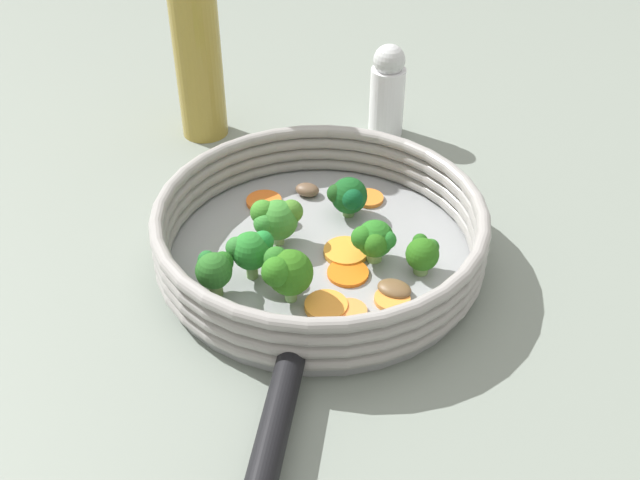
# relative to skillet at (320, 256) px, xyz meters

# --- Properties ---
(ground_plane) EXTENTS (4.00, 4.00, 0.00)m
(ground_plane) POSITION_rel_skillet_xyz_m (0.00, 0.00, -0.01)
(ground_plane) COLOR gray
(skillet) EXTENTS (0.31, 0.31, 0.01)m
(skillet) POSITION_rel_skillet_xyz_m (0.00, 0.00, 0.00)
(skillet) COLOR #939699
(skillet) RESTS_ON ground_plane
(skillet_rim_wall) EXTENTS (0.32, 0.32, 0.06)m
(skillet_rim_wall) POSITION_rel_skillet_xyz_m (0.00, 0.00, 0.03)
(skillet_rim_wall) COLOR #999592
(skillet_rim_wall) RESTS_ON skillet
(skillet_handle) EXTENTS (0.16, 0.07, 0.02)m
(skillet_handle) POSITION_rel_skillet_xyz_m (0.22, -0.07, 0.02)
(skillet_handle) COLOR black
(skillet_handle) RESTS_ON skillet
(skillet_rivet_left) EXTENTS (0.01, 0.01, 0.01)m
(skillet_rivet_left) POSITION_rel_skillet_xyz_m (0.12, -0.08, 0.01)
(skillet_rivet_left) COLOR #92999D
(skillet_rivet_left) RESTS_ON skillet
(skillet_rivet_right) EXTENTS (0.01, 0.01, 0.01)m
(skillet_rivet_right) POSITION_rel_skillet_xyz_m (0.15, -0.00, 0.01)
(skillet_rivet_right) COLOR gray
(skillet_rivet_right) RESTS_ON skillet
(carrot_slice_0) EXTENTS (0.04, 0.04, 0.00)m
(carrot_slice_0) POSITION_rel_skillet_xyz_m (0.09, 0.01, 0.01)
(carrot_slice_0) COLOR #F9893E
(carrot_slice_0) RESTS_ON skillet
(carrot_slice_1) EXTENTS (0.04, 0.04, 0.00)m
(carrot_slice_1) POSITION_rel_skillet_xyz_m (-0.09, -0.05, 0.01)
(carrot_slice_1) COLOR orange
(carrot_slice_1) RESTS_ON skillet
(carrot_slice_2) EXTENTS (0.04, 0.04, 0.00)m
(carrot_slice_2) POSITION_rel_skillet_xyz_m (-0.08, 0.06, 0.01)
(carrot_slice_2) COLOR orange
(carrot_slice_2) RESTS_ON skillet
(carrot_slice_3) EXTENTS (0.04, 0.04, 0.00)m
(carrot_slice_3) POSITION_rel_skillet_xyz_m (0.03, -0.03, 0.01)
(carrot_slice_3) COLOR orange
(carrot_slice_3) RESTS_ON skillet
(carrot_slice_4) EXTENTS (0.04, 0.04, 0.00)m
(carrot_slice_4) POSITION_rel_skillet_xyz_m (0.04, 0.02, 0.01)
(carrot_slice_4) COLOR orange
(carrot_slice_4) RESTS_ON skillet
(carrot_slice_5) EXTENTS (0.05, 0.05, 0.01)m
(carrot_slice_5) POSITION_rel_skillet_xyz_m (0.08, -0.01, 0.01)
(carrot_slice_5) COLOR orange
(carrot_slice_5) RESTS_ON skillet
(carrot_slice_6) EXTENTS (0.05, 0.05, 0.01)m
(carrot_slice_6) POSITION_rel_skillet_xyz_m (0.01, 0.02, 0.01)
(carrot_slice_6) COLOR orange
(carrot_slice_6) RESTS_ON skillet
(carrot_slice_7) EXTENTS (0.05, 0.05, 0.00)m
(carrot_slice_7) POSITION_rel_skillet_xyz_m (0.08, 0.06, 0.01)
(carrot_slice_7) COLOR orange
(carrot_slice_7) RESTS_ON skillet
(broccoli_floret_0) EXTENTS (0.03, 0.03, 0.04)m
(broccoli_floret_0) POSITION_rel_skillet_xyz_m (0.04, 0.09, 0.03)
(broccoli_floret_0) COLOR #688B4B
(broccoli_floret_0) RESTS_ON skillet
(broccoli_floret_1) EXTENTS (0.04, 0.05, 0.05)m
(broccoli_floret_1) POSITION_rel_skillet_xyz_m (0.06, -0.04, 0.04)
(broccoli_floret_1) COLOR #7DAA5F
(broccoli_floret_1) RESTS_ON skillet
(broccoli_floret_2) EXTENTS (0.04, 0.04, 0.05)m
(broccoli_floret_2) POSITION_rel_skillet_xyz_m (0.05, -0.10, 0.03)
(broccoli_floret_2) COLOR olive
(broccoli_floret_2) RESTS_ON skillet
(broccoli_floret_3) EXTENTS (0.04, 0.04, 0.04)m
(broccoli_floret_3) POSITION_rel_skillet_xyz_m (0.02, 0.05, 0.03)
(broccoli_floret_3) COLOR #88B35D
(broccoli_floret_3) RESTS_ON skillet
(broccoli_floret_4) EXTENTS (0.04, 0.05, 0.05)m
(broccoli_floret_4) POSITION_rel_skillet_xyz_m (-0.02, -0.04, 0.04)
(broccoli_floret_4) COLOR #89AE6D
(broccoli_floret_4) RESTS_ON skillet
(broccoli_floret_5) EXTENTS (0.04, 0.04, 0.04)m
(broccoli_floret_5) POSITION_rel_skillet_xyz_m (-0.06, 0.04, 0.03)
(broccoli_floret_5) COLOR #5E8746
(broccoli_floret_5) RESTS_ON skillet
(broccoli_floret_6) EXTENTS (0.04, 0.05, 0.05)m
(broccoli_floret_6) POSITION_rel_skillet_xyz_m (0.03, -0.07, 0.04)
(broccoli_floret_6) COLOR #6F9550
(broccoli_floret_6) RESTS_ON skillet
(mushroom_piece_0) EXTENTS (0.02, 0.03, 0.01)m
(mushroom_piece_0) POSITION_rel_skillet_xyz_m (-0.05, -0.03, 0.01)
(mushroom_piece_0) COLOR olive
(mushroom_piece_0) RESTS_ON skillet
(mushroom_piece_1) EXTENTS (0.04, 0.04, 0.01)m
(mushroom_piece_1) POSITION_rel_skillet_xyz_m (0.07, 0.06, 0.01)
(mushroom_piece_1) COLOR brown
(mushroom_piece_1) RESTS_ON skillet
(mushroom_piece_2) EXTENTS (0.03, 0.03, 0.01)m
(mushroom_piece_2) POSITION_rel_skillet_xyz_m (-0.10, 0.00, 0.01)
(mushroom_piece_2) COLOR brown
(mushroom_piece_2) RESTS_ON skillet
(salt_shaker) EXTENTS (0.04, 0.04, 0.12)m
(salt_shaker) POSITION_rel_skillet_xyz_m (-0.24, 0.12, 0.05)
(salt_shaker) COLOR white
(salt_shaker) RESTS_ON ground_plane
(oil_bottle) EXTENTS (0.06, 0.06, 0.28)m
(oil_bottle) POSITION_rel_skillet_xyz_m (-0.27, -0.11, 0.11)
(oil_bottle) COLOR olive
(oil_bottle) RESTS_ON ground_plane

